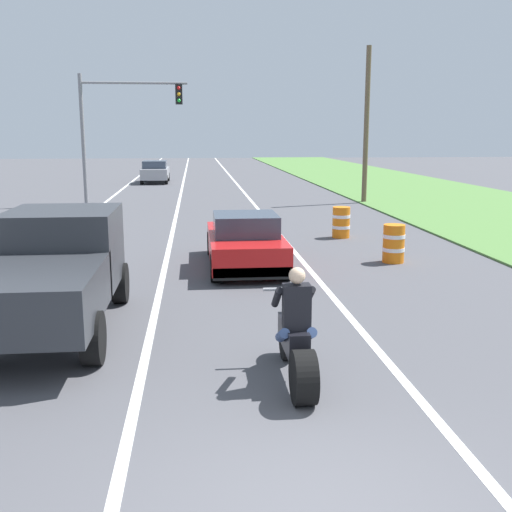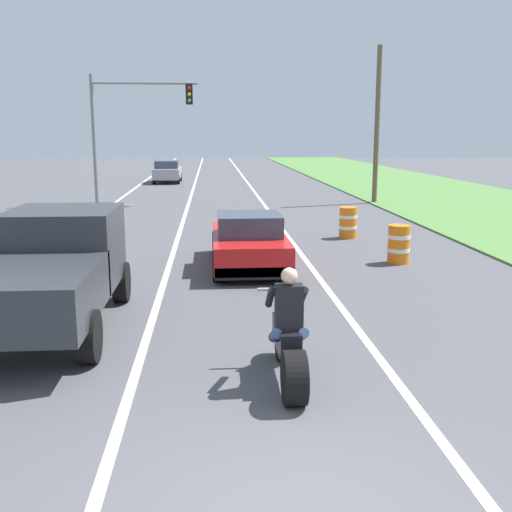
{
  "view_description": "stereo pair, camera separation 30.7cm",
  "coord_description": "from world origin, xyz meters",
  "px_view_note": "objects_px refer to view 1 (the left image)",
  "views": [
    {
      "loc": [
        -1.0,
        -4.55,
        3.33
      ],
      "look_at": [
        0.15,
        6.92,
        1.0
      ],
      "focal_mm": 42.69,
      "sensor_mm": 36.0,
      "label": 1
    },
    {
      "loc": [
        -0.69,
        -4.58,
        3.33
      ],
      "look_at": [
        0.15,
        6.92,
        1.0
      ],
      "focal_mm": 42.69,
      "sensor_mm": 36.0,
      "label": 2
    }
  ],
  "objects_px": {
    "motorcycle_with_rider": "(296,342)",
    "construction_barrel_mid": "(341,222)",
    "traffic_light_mast_near": "(116,118)",
    "sports_car_red": "(245,242)",
    "construction_barrel_nearest": "(394,243)",
    "distant_car_far_ahead": "(155,171)",
    "pickup_truck_left_lane_dark_grey": "(53,268)"
  },
  "relations": [
    {
      "from": "pickup_truck_left_lane_dark_grey",
      "to": "construction_barrel_nearest",
      "type": "xyz_separation_m",
      "value": [
        7.54,
        4.95,
        -0.6
      ]
    },
    {
      "from": "motorcycle_with_rider",
      "to": "traffic_light_mast_near",
      "type": "height_order",
      "value": "traffic_light_mast_near"
    },
    {
      "from": "pickup_truck_left_lane_dark_grey",
      "to": "distant_car_far_ahead",
      "type": "relative_size",
      "value": 1.2
    },
    {
      "from": "sports_car_red",
      "to": "distant_car_far_ahead",
      "type": "bearing_deg",
      "value": 98.19
    },
    {
      "from": "construction_barrel_nearest",
      "to": "construction_barrel_mid",
      "type": "xyz_separation_m",
      "value": [
        -0.45,
        3.93,
        0.0
      ]
    },
    {
      "from": "motorcycle_with_rider",
      "to": "construction_barrel_mid",
      "type": "xyz_separation_m",
      "value": [
        3.39,
        11.52,
        -0.09
      ]
    },
    {
      "from": "motorcycle_with_rider",
      "to": "construction_barrel_nearest",
      "type": "height_order",
      "value": "motorcycle_with_rider"
    },
    {
      "from": "sports_car_red",
      "to": "pickup_truck_left_lane_dark_grey",
      "type": "distance_m",
      "value": 6.04
    },
    {
      "from": "sports_car_red",
      "to": "pickup_truck_left_lane_dark_grey",
      "type": "xyz_separation_m",
      "value": [
        -3.63,
        -4.81,
        0.48
      ]
    },
    {
      "from": "construction_barrel_nearest",
      "to": "sports_car_red",
      "type": "bearing_deg",
      "value": -177.92
    },
    {
      "from": "construction_barrel_mid",
      "to": "distant_car_far_ahead",
      "type": "relative_size",
      "value": 0.25
    },
    {
      "from": "construction_barrel_mid",
      "to": "distant_car_far_ahead",
      "type": "bearing_deg",
      "value": 107.68
    },
    {
      "from": "construction_barrel_nearest",
      "to": "traffic_light_mast_near",
      "type": "bearing_deg",
      "value": 121.71
    },
    {
      "from": "traffic_light_mast_near",
      "to": "construction_barrel_mid",
      "type": "height_order",
      "value": "traffic_light_mast_near"
    },
    {
      "from": "motorcycle_with_rider",
      "to": "construction_barrel_mid",
      "type": "bearing_deg",
      "value": 73.6
    },
    {
      "from": "traffic_light_mast_near",
      "to": "construction_barrel_mid",
      "type": "xyz_separation_m",
      "value": [
        8.27,
        -10.19,
        -3.52
      ]
    },
    {
      "from": "sports_car_red",
      "to": "construction_barrel_nearest",
      "type": "height_order",
      "value": "sports_car_red"
    },
    {
      "from": "pickup_truck_left_lane_dark_grey",
      "to": "traffic_light_mast_near",
      "type": "relative_size",
      "value": 0.8
    },
    {
      "from": "pickup_truck_left_lane_dark_grey",
      "to": "construction_barrel_nearest",
      "type": "bearing_deg",
      "value": 33.27
    },
    {
      "from": "traffic_light_mast_near",
      "to": "construction_barrel_nearest",
      "type": "xyz_separation_m",
      "value": [
        8.73,
        -14.12,
        -3.52
      ]
    },
    {
      "from": "sports_car_red",
      "to": "traffic_light_mast_near",
      "type": "bearing_deg",
      "value": 108.64
    },
    {
      "from": "motorcycle_with_rider",
      "to": "sports_car_red",
      "type": "relative_size",
      "value": 0.51
    },
    {
      "from": "motorcycle_with_rider",
      "to": "sports_car_red",
      "type": "xyz_separation_m",
      "value": [
        -0.07,
        7.45,
        0.04
      ]
    },
    {
      "from": "pickup_truck_left_lane_dark_grey",
      "to": "distant_car_far_ahead",
      "type": "bearing_deg",
      "value": 90.52
    },
    {
      "from": "sports_car_red",
      "to": "construction_barrel_nearest",
      "type": "distance_m",
      "value": 3.92
    },
    {
      "from": "pickup_truck_left_lane_dark_grey",
      "to": "construction_barrel_mid",
      "type": "relative_size",
      "value": 4.8
    },
    {
      "from": "sports_car_red",
      "to": "construction_barrel_mid",
      "type": "height_order",
      "value": "sports_car_red"
    },
    {
      "from": "traffic_light_mast_near",
      "to": "distant_car_far_ahead",
      "type": "xyz_separation_m",
      "value": [
        0.89,
        12.97,
        -3.25
      ]
    },
    {
      "from": "distant_car_far_ahead",
      "to": "pickup_truck_left_lane_dark_grey",
      "type": "bearing_deg",
      "value": -89.48
    },
    {
      "from": "motorcycle_with_rider",
      "to": "traffic_light_mast_near",
      "type": "xyz_separation_m",
      "value": [
        -4.88,
        21.71,
        3.43
      ]
    },
    {
      "from": "pickup_truck_left_lane_dark_grey",
      "to": "motorcycle_with_rider",
      "type": "bearing_deg",
      "value": -35.49
    },
    {
      "from": "sports_car_red",
      "to": "construction_barrel_mid",
      "type": "relative_size",
      "value": 4.3
    }
  ]
}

